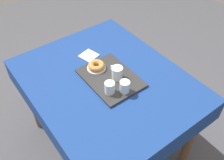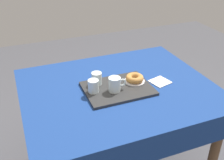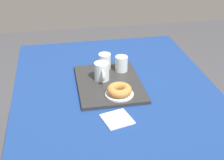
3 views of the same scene
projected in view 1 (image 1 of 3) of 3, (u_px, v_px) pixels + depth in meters
name	position (u px, v px, depth m)	size (l,w,h in m)	color
ground_plane	(107.00, 141.00, 2.26)	(6.00, 6.00, 0.00)	#47474C
dining_table	(106.00, 89.00, 1.79)	(1.22, 0.99, 0.77)	navy
serving_tray	(110.00, 78.00, 1.72)	(0.42, 0.31, 0.02)	#2D2D2D
tea_mug_left	(117.00, 73.00, 1.67)	(0.11, 0.08, 0.09)	silver
water_glass_near	(125.00, 87.00, 1.59)	(0.07, 0.07, 0.08)	silver
water_glass_far	(110.00, 88.00, 1.58)	(0.07, 0.07, 0.08)	silver
donut_plate_left	(97.00, 68.00, 1.77)	(0.13, 0.13, 0.01)	silver
sugar_donut_left	(97.00, 65.00, 1.76)	(0.12, 0.12, 0.04)	#BC7F3D
paper_napkin	(89.00, 56.00, 1.90)	(0.12, 0.11, 0.01)	white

